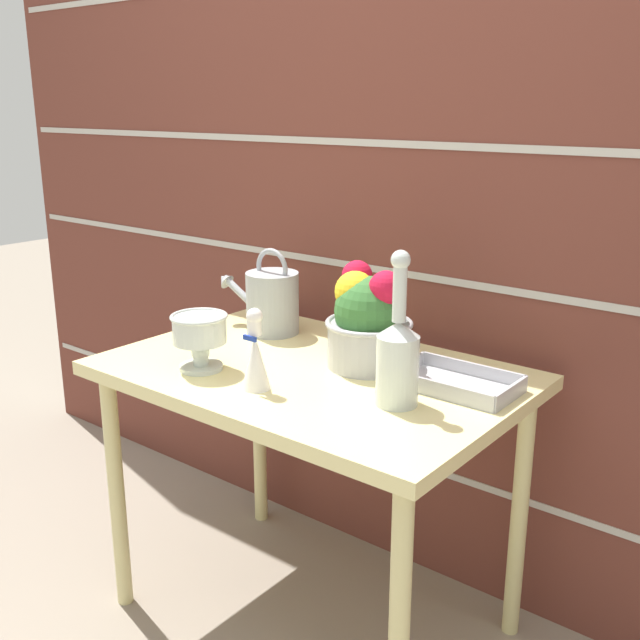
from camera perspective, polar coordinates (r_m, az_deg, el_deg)
ground_plane at (r=2.27m, az=-0.59°, el=-21.54°), size 12.00×12.00×0.00m
brick_wall at (r=2.16m, az=6.67°, el=8.45°), size 3.60×0.08×2.20m
patio_table at (r=1.94m, az=-0.65°, el=-5.96°), size 1.05×0.70×0.74m
watering_can at (r=2.18m, az=-3.74°, el=1.47°), size 0.30×0.15×0.25m
crystal_pedestal_bowl at (r=1.89m, az=-9.16°, el=-1.02°), size 0.14×0.14×0.14m
flower_planter at (r=1.89m, az=3.69°, el=-0.01°), size 0.22×0.22×0.26m
glass_decanter at (r=1.66m, az=5.94°, el=-2.70°), size 0.10×0.10×0.35m
figurine_vase at (r=1.76m, az=-4.94°, el=-2.77°), size 0.07×0.07×0.20m
wire_tray at (r=1.80m, az=10.31°, el=-4.80°), size 0.29×0.17×0.04m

